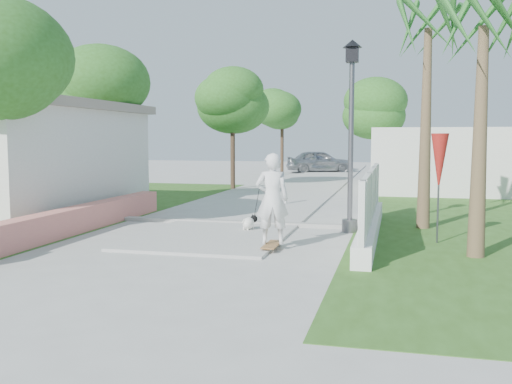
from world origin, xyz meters
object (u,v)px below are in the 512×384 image
(patio_umbrella, at_px, (439,163))
(dog, at_px, (249,223))
(skateboarder, at_px, (259,203))
(parked_car, at_px, (320,161))
(bollard, at_px, (276,189))
(street_lamp, at_px, (351,128))

(patio_umbrella, bearing_deg, dog, 173.22)
(skateboarder, distance_m, dog, 1.41)
(patio_umbrella, xyz_separation_m, dog, (-4.20, 0.50, -1.47))
(patio_umbrella, bearing_deg, skateboarder, -169.77)
(patio_umbrella, xyz_separation_m, skateboarder, (-3.69, -0.67, -0.85))
(skateboarder, xyz_separation_m, parked_car, (-1.95, 24.75, -0.11))
(bollard, distance_m, parked_car, 18.61)
(bollard, bearing_deg, patio_umbrella, -50.09)
(bollard, height_order, parked_car, parked_car)
(street_lamp, height_order, dog, street_lamp)
(street_lamp, distance_m, parked_car, 23.45)
(street_lamp, bearing_deg, skateboarder, -137.06)
(bollard, distance_m, patio_umbrella, 7.25)
(street_lamp, xyz_separation_m, skateboarder, (-1.79, -1.67, -1.59))
(dog, bearing_deg, skateboarder, -42.29)
(parked_car, bearing_deg, street_lamp, 171.56)
(street_lamp, xyz_separation_m, parked_car, (-3.74, 23.08, -1.70))
(bollard, bearing_deg, skateboarder, -81.61)
(skateboarder, height_order, dog, skateboarder)
(street_lamp, relative_size, parked_car, 1.05)
(skateboarder, bearing_deg, parked_car, -96.88)
(street_lamp, distance_m, patio_umbrella, 2.27)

